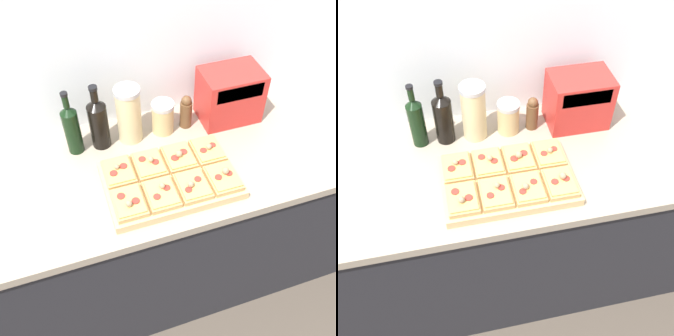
% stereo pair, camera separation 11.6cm
% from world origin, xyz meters
% --- Properties ---
extents(ground_plane, '(12.00, 12.00, 0.00)m').
position_xyz_m(ground_plane, '(0.00, 0.00, 0.00)').
color(ground_plane, '#4C4238').
extents(wall_back, '(6.00, 0.06, 2.50)m').
position_xyz_m(wall_back, '(0.00, 0.67, 1.25)').
color(wall_back, silver).
rests_on(wall_back, ground_plane).
extents(kitchen_counter, '(2.63, 0.67, 0.92)m').
position_xyz_m(kitchen_counter, '(0.00, 0.32, 0.46)').
color(kitchen_counter, '#232328').
rests_on(kitchen_counter, ground_plane).
extents(cutting_board, '(0.50, 0.33, 0.03)m').
position_xyz_m(cutting_board, '(-0.03, 0.21, 0.94)').
color(cutting_board, tan).
rests_on(cutting_board, kitchen_counter).
extents(pizza_slice_back_left, '(0.11, 0.14, 0.05)m').
position_xyz_m(pizza_slice_back_left, '(-0.22, 0.28, 0.97)').
color(pizza_slice_back_left, tan).
rests_on(pizza_slice_back_left, cutting_board).
extents(pizza_slice_back_midleft, '(0.11, 0.14, 0.05)m').
position_xyz_m(pizza_slice_back_midleft, '(-0.09, 0.28, 0.97)').
color(pizza_slice_back_midleft, tan).
rests_on(pizza_slice_back_midleft, cutting_board).
extents(pizza_slice_back_midright, '(0.11, 0.14, 0.06)m').
position_xyz_m(pizza_slice_back_midright, '(0.03, 0.28, 0.97)').
color(pizza_slice_back_midright, tan).
rests_on(pizza_slice_back_midright, cutting_board).
extents(pizza_slice_back_right, '(0.11, 0.14, 0.05)m').
position_xyz_m(pizza_slice_back_right, '(0.15, 0.28, 0.97)').
color(pizza_slice_back_right, tan).
rests_on(pizza_slice_back_right, cutting_board).
extents(pizza_slice_front_left, '(0.11, 0.14, 0.05)m').
position_xyz_m(pizza_slice_front_left, '(-0.22, 0.13, 0.97)').
color(pizza_slice_front_left, tan).
rests_on(pizza_slice_front_left, cutting_board).
extents(pizza_slice_front_midleft, '(0.11, 0.14, 0.05)m').
position_xyz_m(pizza_slice_front_midleft, '(-0.09, 0.13, 0.97)').
color(pizza_slice_front_midleft, tan).
rests_on(pizza_slice_front_midleft, cutting_board).
extents(pizza_slice_front_midright, '(0.11, 0.14, 0.05)m').
position_xyz_m(pizza_slice_front_midright, '(0.03, 0.13, 0.97)').
color(pizza_slice_front_midright, tan).
rests_on(pizza_slice_front_midright, cutting_board).
extents(pizza_slice_front_right, '(0.11, 0.14, 0.06)m').
position_xyz_m(pizza_slice_front_right, '(0.15, 0.13, 0.97)').
color(pizza_slice_front_right, tan).
rests_on(pizza_slice_front_right, cutting_board).
extents(olive_oil_bottle, '(0.06, 0.06, 0.29)m').
position_xyz_m(olive_oil_bottle, '(-0.34, 0.50, 1.04)').
color(olive_oil_bottle, black).
rests_on(olive_oil_bottle, kitchen_counter).
extents(wine_bottle, '(0.08, 0.08, 0.29)m').
position_xyz_m(wine_bottle, '(-0.24, 0.50, 1.04)').
color(wine_bottle, black).
rests_on(wine_bottle, kitchen_counter).
extents(grain_jar_tall, '(0.10, 0.10, 0.25)m').
position_xyz_m(grain_jar_tall, '(-0.11, 0.50, 1.05)').
color(grain_jar_tall, beige).
rests_on(grain_jar_tall, kitchen_counter).
extents(grain_jar_short, '(0.10, 0.10, 0.15)m').
position_xyz_m(grain_jar_short, '(0.03, 0.50, 1.00)').
color(grain_jar_short, tan).
rests_on(grain_jar_short, kitchen_counter).
extents(pepper_mill, '(0.05, 0.05, 0.16)m').
position_xyz_m(pepper_mill, '(0.14, 0.50, 1.00)').
color(pepper_mill, brown).
rests_on(pepper_mill, kitchen_counter).
extents(toaster_oven, '(0.28, 0.18, 0.23)m').
position_xyz_m(toaster_oven, '(0.34, 0.50, 1.04)').
color(toaster_oven, red).
rests_on(toaster_oven, kitchen_counter).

